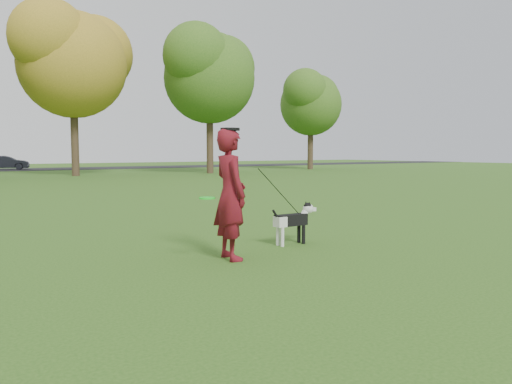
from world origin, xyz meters
TOP-DOWN VIEW (x-y plane):
  - ground at (0.00, 0.00)m, footprint 120.00×120.00m
  - man at (-0.34, -0.32)m, footprint 0.54×0.76m
  - dog at (1.19, 0.10)m, footprint 0.96×0.19m
  - car_mid at (1.64, 40.00)m, footprint 3.75×2.06m
  - man_held_items at (0.71, -0.14)m, footprint 2.24×0.64m

SIDE VIEW (x-z plane):
  - ground at x=0.00m, z-range 0.00..0.00m
  - dog at x=1.19m, z-range 0.08..0.81m
  - car_mid at x=1.64m, z-range 0.02..1.19m
  - man_held_items at x=0.71m, z-range 0.19..1.66m
  - man at x=-0.34m, z-range 0.00..1.95m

